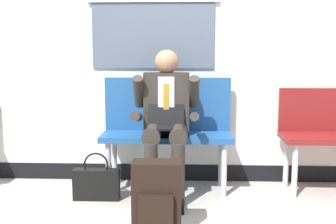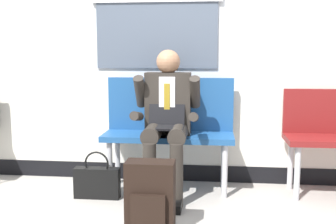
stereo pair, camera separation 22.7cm
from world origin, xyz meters
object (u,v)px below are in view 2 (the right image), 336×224
backpack (150,198)px  person_seated (167,118)px  handbag (97,182)px  bench_with_person (169,124)px

backpack → person_seated: bearing=87.9°
handbag → backpack: bearing=-48.2°
bench_with_person → handbag: 0.82m
person_seated → handbag: (-0.59, -0.15, -0.54)m
backpack → handbag: size_ratio=1.23×
bench_with_person → backpack: 1.04m
backpack → bench_with_person: bearing=88.3°
bench_with_person → handbag: bench_with_person is taller
person_seated → backpack: 0.89m
bench_with_person → person_seated: size_ratio=0.92×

